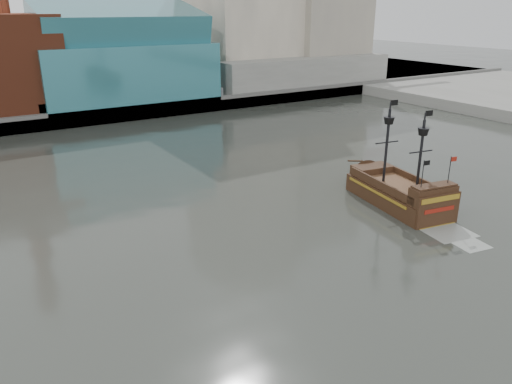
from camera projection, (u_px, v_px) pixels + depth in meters
ground at (342, 323)px, 30.23m from camera, size 400.00×400.00×0.00m
promenade_far at (46, 94)px, 103.02m from camera, size 220.00×60.00×2.00m
seawall at (81, 118)px, 79.46m from camera, size 220.00×1.00×2.60m
crane_a at (367, 2)px, 127.74m from camera, size 22.50×4.00×32.25m
crane_b at (366, 16)px, 141.68m from camera, size 19.10×4.00×26.25m
pirate_ship at (399, 196)px, 47.97m from camera, size 6.47×14.72×10.64m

